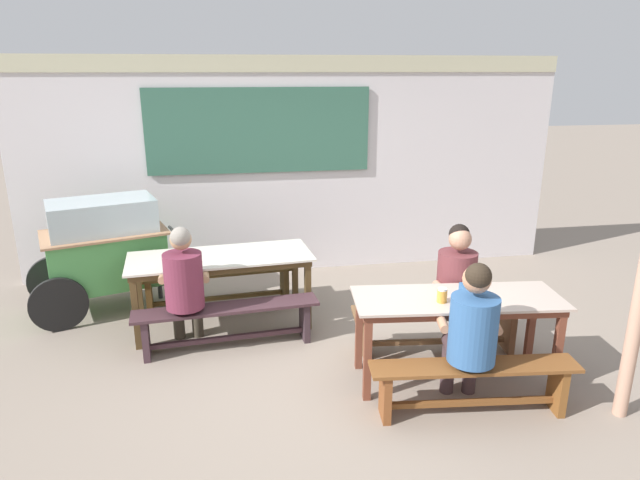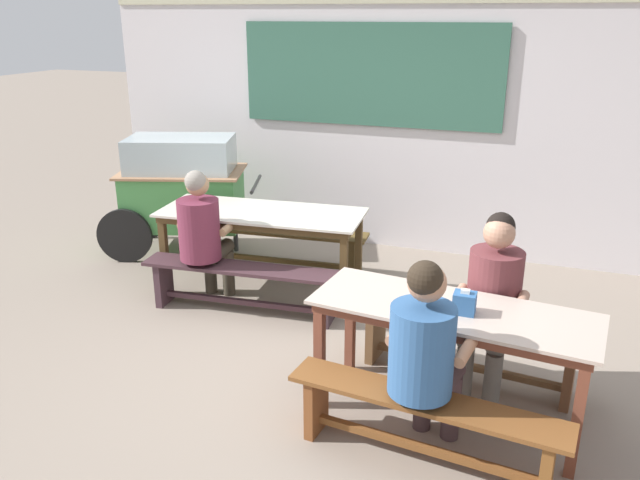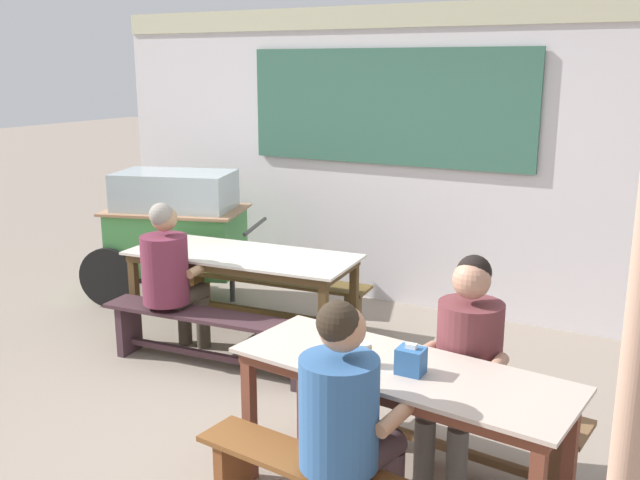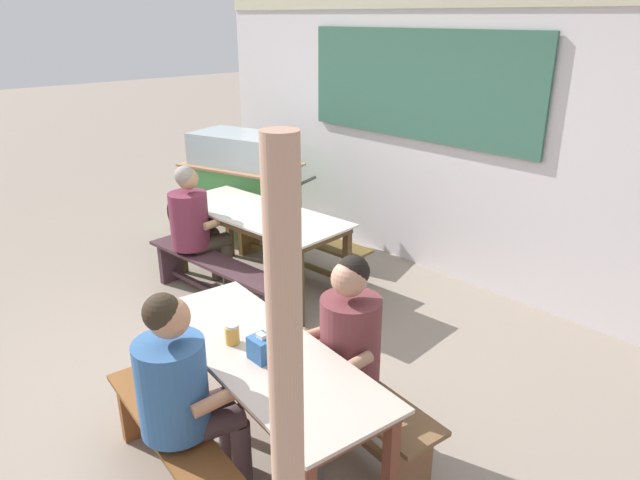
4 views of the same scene
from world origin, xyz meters
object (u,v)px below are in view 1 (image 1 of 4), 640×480
tissue_box (469,291)px  person_near_front (471,328)px  bench_far_back (218,282)px  food_cart (104,246)px  person_left_back_turned (184,282)px  dining_table_near (457,306)px  bench_near_back (438,322)px  bench_far_front (227,319)px  condiment_jar (442,295)px  bench_near_front (473,381)px  person_right_near_table (458,284)px  dining_table_far (221,263)px

tissue_box → person_near_front: bearing=-110.6°
bench_far_back → food_cart: bearing=171.6°
person_left_back_turned → dining_table_near: bearing=-22.5°
tissue_box → bench_near_back: bearing=91.7°
person_near_front → tissue_box: size_ratio=8.19×
person_left_back_turned → person_near_front: size_ratio=0.99×
bench_far_front → condiment_jar: (1.71, -0.98, 0.53)m
bench_near_front → tissue_box: bearing=74.9°
bench_near_back → person_right_near_table: (0.14, -0.07, 0.40)m
person_near_front → bench_far_front: bearing=143.2°
bench_near_front → person_near_front: person_near_front is taller
bench_far_back → tissue_box: (2.03, -1.95, 0.54)m
bench_far_back → food_cart: size_ratio=0.99×
dining_table_far → person_near_front: 2.61m
dining_table_near → bench_near_back: 0.63m
dining_table_far → food_cart: bearing=151.5°
person_left_back_turned → tissue_box: 2.52m
person_left_back_turned → bench_near_front: bearing=-33.0°
person_left_back_turned → condiment_jar: person_left_back_turned is taller
person_right_near_table → tissue_box: size_ratio=8.19×
bench_far_front → food_cart: bearing=137.7°
dining_table_far → bench_far_front: dining_table_far is taller
bench_near_front → person_right_near_table: size_ratio=1.29×
bench_near_front → bench_near_back: bearing=84.0°
dining_table_far → person_left_back_turned: bearing=-124.9°
person_left_back_turned → tissue_box: size_ratio=8.13×
dining_table_far → food_cart: (-1.25, 0.68, 0.03)m
bench_far_back → person_right_near_table: (2.16, -1.48, 0.41)m
condiment_jar → person_left_back_turned: bearing=154.2°
bench_near_back → condiment_jar: 0.81m
person_near_front → dining_table_near: bearing=79.9°
bench_far_back → condiment_jar: (1.80, -1.98, 0.53)m
dining_table_far → person_right_near_table: size_ratio=1.51×
bench_near_front → person_right_near_table: person_right_near_table is taller
bench_near_back → person_near_front: size_ratio=1.31×
person_left_back_turned → bench_far_back: bearing=73.6°
food_cart → tissue_box: 3.88m
bench_near_front → tissue_box: (0.12, 0.45, 0.54)m
food_cart → person_left_back_turned: 1.47m
condiment_jar → dining_table_near: bearing=23.7°
bench_near_back → person_near_front: 1.03m
tissue_box → dining_table_near: bearing=144.3°
bench_far_back → bench_near_front: (1.91, -2.40, -0.00)m
bench_far_back → person_right_near_table: bearing=-34.4°
person_left_back_turned → dining_table_far: bearing=55.1°
person_right_near_table → tissue_box: bearing=-104.6°
person_left_back_turned → condiment_jar: (2.08, -1.01, 0.13)m
tissue_box → person_right_near_table: bearing=75.4°
bench_far_back → person_near_front: size_ratio=1.41×
dining_table_far → bench_far_back: size_ratio=1.07×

